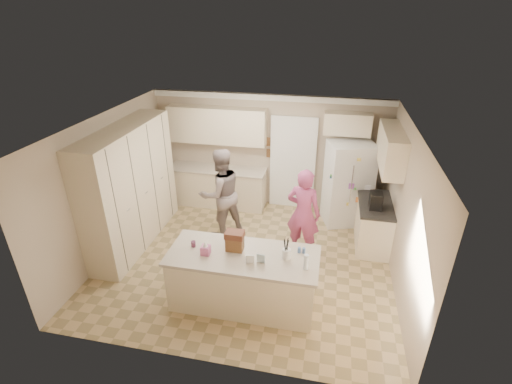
% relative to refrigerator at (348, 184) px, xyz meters
% --- Properties ---
extents(floor, '(5.20, 4.60, 0.02)m').
position_rel_refrigerator_xyz_m(floor, '(-1.78, -1.80, -0.91)').
color(floor, tan).
rests_on(floor, ground).
extents(ceiling, '(5.20, 4.60, 0.02)m').
position_rel_refrigerator_xyz_m(ceiling, '(-1.78, -1.80, 1.71)').
color(ceiling, white).
rests_on(ceiling, wall_back).
extents(wall_back, '(5.20, 0.02, 2.60)m').
position_rel_refrigerator_xyz_m(wall_back, '(-1.78, 0.51, 0.40)').
color(wall_back, '#BEAB92').
rests_on(wall_back, ground).
extents(wall_front, '(5.20, 0.02, 2.60)m').
position_rel_refrigerator_xyz_m(wall_front, '(-1.78, -4.11, 0.40)').
color(wall_front, '#BEAB92').
rests_on(wall_front, ground).
extents(wall_left, '(0.02, 4.60, 2.60)m').
position_rel_refrigerator_xyz_m(wall_left, '(-4.39, -1.80, 0.40)').
color(wall_left, '#BEAB92').
rests_on(wall_left, ground).
extents(wall_right, '(0.02, 4.60, 2.60)m').
position_rel_refrigerator_xyz_m(wall_right, '(0.83, -1.80, 0.40)').
color(wall_right, '#BEAB92').
rests_on(wall_right, ground).
extents(crown_back, '(5.20, 0.08, 0.12)m').
position_rel_refrigerator_xyz_m(crown_back, '(-1.78, 0.46, 1.63)').
color(crown_back, white).
rests_on(crown_back, wall_back).
extents(pantry_bank, '(0.60, 2.60, 2.35)m').
position_rel_refrigerator_xyz_m(pantry_bank, '(-4.08, -1.60, 0.28)').
color(pantry_bank, beige).
rests_on(pantry_bank, floor).
extents(back_base_cab, '(2.20, 0.60, 0.88)m').
position_rel_refrigerator_xyz_m(back_base_cab, '(-2.93, 0.20, -0.46)').
color(back_base_cab, beige).
rests_on(back_base_cab, floor).
extents(back_countertop, '(2.24, 0.63, 0.04)m').
position_rel_refrigerator_xyz_m(back_countertop, '(-2.93, 0.19, 0.00)').
color(back_countertop, '#BDAE9D').
rests_on(back_countertop, back_base_cab).
extents(back_upper_cab, '(2.20, 0.35, 0.80)m').
position_rel_refrigerator_xyz_m(back_upper_cab, '(-2.93, 0.32, 1.00)').
color(back_upper_cab, beige).
rests_on(back_upper_cab, wall_back).
extents(doorway_opening, '(0.90, 0.06, 2.10)m').
position_rel_refrigerator_xyz_m(doorway_opening, '(-1.23, 0.48, 0.15)').
color(doorway_opening, black).
rests_on(doorway_opening, floor).
extents(doorway_casing, '(1.02, 0.03, 2.22)m').
position_rel_refrigerator_xyz_m(doorway_casing, '(-1.23, 0.44, 0.15)').
color(doorway_casing, white).
rests_on(doorway_casing, floor).
extents(wall_frame_upper, '(0.15, 0.02, 0.20)m').
position_rel_refrigerator_xyz_m(wall_frame_upper, '(-1.76, 0.47, 0.65)').
color(wall_frame_upper, brown).
rests_on(wall_frame_upper, wall_back).
extents(wall_frame_lower, '(0.15, 0.02, 0.20)m').
position_rel_refrigerator_xyz_m(wall_frame_lower, '(-1.76, 0.47, 0.38)').
color(wall_frame_lower, brown).
rests_on(wall_frame_lower, wall_back).
extents(refrigerator, '(1.07, 0.94, 1.80)m').
position_rel_refrigerator_xyz_m(refrigerator, '(0.00, 0.00, 0.00)').
color(refrigerator, white).
rests_on(refrigerator, floor).
extents(fridge_seam, '(0.02, 0.02, 1.78)m').
position_rel_refrigerator_xyz_m(fridge_seam, '(0.00, -0.35, 0.00)').
color(fridge_seam, gray).
rests_on(fridge_seam, refrigerator).
extents(fridge_dispenser, '(0.22, 0.03, 0.35)m').
position_rel_refrigerator_xyz_m(fridge_dispenser, '(-0.22, -0.37, 0.25)').
color(fridge_dispenser, black).
rests_on(fridge_dispenser, refrigerator).
extents(fridge_handle_l, '(0.02, 0.02, 0.85)m').
position_rel_refrigerator_xyz_m(fridge_handle_l, '(-0.05, -0.37, 0.15)').
color(fridge_handle_l, silver).
rests_on(fridge_handle_l, refrigerator).
extents(fridge_handle_r, '(0.02, 0.02, 0.85)m').
position_rel_refrigerator_xyz_m(fridge_handle_r, '(0.05, -0.37, 0.15)').
color(fridge_handle_r, silver).
rests_on(fridge_handle_r, refrigerator).
extents(over_fridge_cab, '(0.95, 0.35, 0.45)m').
position_rel_refrigerator_xyz_m(over_fridge_cab, '(-0.13, 0.32, 1.20)').
color(over_fridge_cab, beige).
rests_on(over_fridge_cab, wall_back).
extents(right_base_cab, '(0.60, 1.20, 0.88)m').
position_rel_refrigerator_xyz_m(right_base_cab, '(0.52, -0.80, -0.46)').
color(right_base_cab, beige).
rests_on(right_base_cab, floor).
extents(right_countertop, '(0.63, 1.24, 0.04)m').
position_rel_refrigerator_xyz_m(right_countertop, '(0.51, -0.80, 0.00)').
color(right_countertop, '#2D2B28').
rests_on(right_countertop, right_base_cab).
extents(right_upper_cab, '(0.35, 1.50, 0.70)m').
position_rel_refrigerator_xyz_m(right_upper_cab, '(0.64, -0.60, 1.05)').
color(right_upper_cab, beige).
rests_on(right_upper_cab, wall_right).
extents(coffee_maker, '(0.22, 0.28, 0.30)m').
position_rel_refrigerator_xyz_m(coffee_maker, '(0.47, -1.00, 0.17)').
color(coffee_maker, black).
rests_on(coffee_maker, right_countertop).
extents(island_base, '(2.20, 0.90, 0.88)m').
position_rel_refrigerator_xyz_m(island_base, '(-1.58, -2.90, -0.46)').
color(island_base, beige).
rests_on(island_base, floor).
extents(island_top, '(2.28, 0.96, 0.05)m').
position_rel_refrigerator_xyz_m(island_top, '(-1.58, -2.90, 0.00)').
color(island_top, '#BDAE9D').
rests_on(island_top, island_base).
extents(utensil_crock, '(0.13, 0.13, 0.15)m').
position_rel_refrigerator_xyz_m(utensil_crock, '(-0.93, -2.85, 0.10)').
color(utensil_crock, white).
rests_on(utensil_crock, island_top).
extents(tissue_box, '(0.13, 0.13, 0.14)m').
position_rel_refrigerator_xyz_m(tissue_box, '(-2.13, -3.00, 0.10)').
color(tissue_box, '#C35C96').
rests_on(tissue_box, island_top).
extents(tissue_plume, '(0.08, 0.08, 0.08)m').
position_rel_refrigerator_xyz_m(tissue_plume, '(-2.13, -3.00, 0.20)').
color(tissue_plume, white).
rests_on(tissue_plume, tissue_box).
extents(dollhouse_body, '(0.26, 0.18, 0.22)m').
position_rel_refrigerator_xyz_m(dollhouse_body, '(-1.73, -2.80, 0.14)').
color(dollhouse_body, brown).
rests_on(dollhouse_body, island_top).
extents(dollhouse_roof, '(0.28, 0.20, 0.10)m').
position_rel_refrigerator_xyz_m(dollhouse_roof, '(-1.73, -2.80, 0.30)').
color(dollhouse_roof, '#592D1E').
rests_on(dollhouse_roof, dollhouse_body).
extents(jam_jar, '(0.07, 0.07, 0.09)m').
position_rel_refrigerator_xyz_m(jam_jar, '(-2.38, -2.85, 0.07)').
color(jam_jar, '#59263F').
rests_on(jam_jar, island_top).
extents(greeting_card_a, '(0.12, 0.06, 0.16)m').
position_rel_refrigerator_xyz_m(greeting_card_a, '(-1.43, -3.10, 0.11)').
color(greeting_card_a, white).
rests_on(greeting_card_a, island_top).
extents(greeting_card_b, '(0.12, 0.05, 0.16)m').
position_rel_refrigerator_xyz_m(greeting_card_b, '(-1.28, -3.05, 0.11)').
color(greeting_card_b, silver).
rests_on(greeting_card_b, island_top).
extents(water_bottle, '(0.07, 0.07, 0.24)m').
position_rel_refrigerator_xyz_m(water_bottle, '(-0.63, -3.05, 0.14)').
color(water_bottle, silver).
rests_on(water_bottle, island_top).
extents(shaker_salt, '(0.05, 0.05, 0.09)m').
position_rel_refrigerator_xyz_m(shaker_salt, '(-0.76, -2.68, 0.07)').
color(shaker_salt, '#48689F').
rests_on(shaker_salt, island_top).
extents(shaker_pepper, '(0.05, 0.05, 0.09)m').
position_rel_refrigerator_xyz_m(shaker_pepper, '(-0.69, -2.68, 0.07)').
color(shaker_pepper, '#48689F').
rests_on(shaker_pepper, island_top).
extents(teen_boy, '(1.14, 1.13, 1.85)m').
position_rel_refrigerator_xyz_m(teen_boy, '(-2.49, -1.02, 0.03)').
color(teen_boy, gray).
rests_on(teen_boy, floor).
extents(teen_girl, '(0.72, 0.56, 1.74)m').
position_rel_refrigerator_xyz_m(teen_girl, '(-0.81, -1.39, -0.03)').
color(teen_girl, '#C5476C').
rests_on(teen_girl, floor).
extents(fridge_magnets, '(0.76, 0.02, 1.44)m').
position_rel_refrigerator_xyz_m(fridge_magnets, '(0.00, -0.36, 0.00)').
color(fridge_magnets, tan).
rests_on(fridge_magnets, refrigerator).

